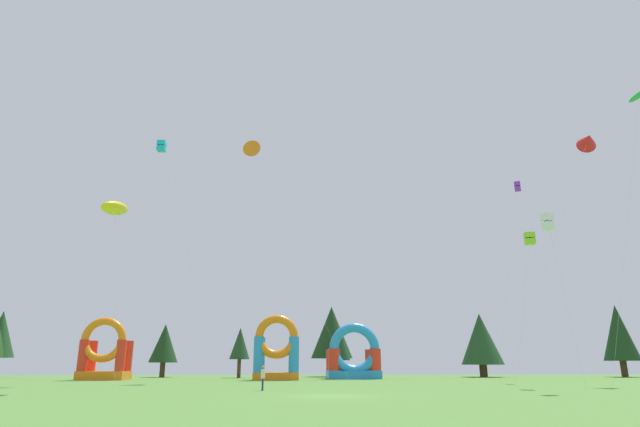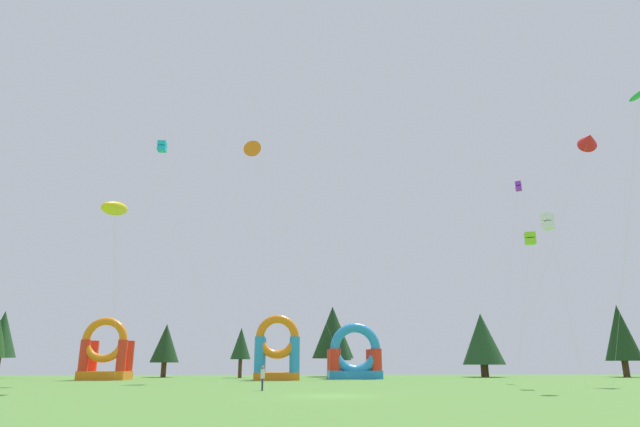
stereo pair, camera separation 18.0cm
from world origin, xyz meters
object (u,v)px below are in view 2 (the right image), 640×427
object	(u,v)px
kite_purple_box	(518,187)
person_near_camera	(263,376)
kite_orange_delta	(254,152)
kite_cyan_box	(162,147)
inflatable_blue_arch	(277,354)
kite_yellow_parafoil	(115,209)
inflatable_yellow_castle	(355,360)
kite_green_parafoil	(640,95)
kite_red_delta	(589,140)
kite_white_box	(548,222)
inflatable_orange_dome	(105,356)
kite_lime_box	(530,239)

from	to	relation	value
kite_purple_box	person_near_camera	bearing A→B (deg)	-146.18
kite_orange_delta	kite_cyan_box	bearing A→B (deg)	-146.08
kite_cyan_box	inflatable_blue_arch	xyz separation A→B (m)	(12.58, 8.60, -21.32)
kite_yellow_parafoil	inflatable_yellow_castle	world-z (taller)	kite_yellow_parafoil
inflatable_yellow_castle	kite_green_parafoil	bearing A→B (deg)	-63.64
kite_orange_delta	kite_cyan_box	distance (m)	11.43
kite_green_parafoil	kite_purple_box	distance (m)	24.26
kite_orange_delta	kite_cyan_box	size ratio (longest dim) A/B	1.11
kite_orange_delta	inflatable_blue_arch	bearing A→B (deg)	35.54
inflatable_yellow_castle	kite_red_delta	bearing A→B (deg)	-36.26
kite_cyan_box	kite_purple_box	world-z (taller)	kite_cyan_box
kite_green_parafoil	inflatable_yellow_castle	size ratio (longest dim) A/B	3.14
kite_white_box	kite_cyan_box	bearing A→B (deg)	152.02
person_near_camera	inflatable_orange_dome	xyz separation A→B (m)	(-19.05, 25.28, 1.60)
kite_lime_box	inflatable_orange_dome	xyz separation A→B (m)	(-41.03, 20.55, -9.38)
kite_green_parafoil	kite_yellow_parafoil	size ratio (longest dim) A/B	1.53
kite_orange_delta	kite_lime_box	bearing A→B (deg)	-34.22
kite_green_parafoil	inflatable_yellow_castle	world-z (taller)	kite_green_parafoil
kite_lime_box	inflatable_blue_arch	size ratio (longest dim) A/B	1.76
kite_lime_box	inflatable_orange_dome	world-z (taller)	kite_lime_box
kite_orange_delta	kite_purple_box	size ratio (longest dim) A/B	1.24
inflatable_blue_arch	kite_lime_box	bearing A→B (deg)	-41.73
kite_lime_box	inflatable_orange_dome	bearing A→B (deg)	153.40
kite_purple_box	kite_orange_delta	bearing A→B (deg)	174.68
kite_white_box	kite_green_parafoil	xyz separation A→B (m)	(6.00, -3.53, 8.44)
person_near_camera	kite_yellow_parafoil	bearing A→B (deg)	84.31
kite_red_delta	inflatable_blue_arch	distance (m)	40.72
kite_orange_delta	inflatable_yellow_castle	xyz separation A→B (m)	(12.55, 6.52, -24.11)
kite_white_box	inflatable_blue_arch	distance (m)	33.78
kite_red_delta	inflatable_orange_dome	distance (m)	57.73
kite_orange_delta	kite_yellow_parafoil	world-z (taller)	kite_orange_delta
kite_green_parafoil	inflatable_blue_arch	xyz separation A→B (m)	(-25.89, 29.37, -17.27)
kite_green_parafoil	inflatable_blue_arch	world-z (taller)	kite_green_parafoil
kite_purple_box	inflatable_orange_dome	world-z (taller)	kite_purple_box
kite_lime_box	person_near_camera	size ratio (longest dim) A/B	7.72
kite_yellow_parafoil	kite_orange_delta	bearing A→B (deg)	69.88
kite_red_delta	kite_lime_box	world-z (taller)	kite_red_delta
kite_lime_box	inflatable_blue_arch	world-z (taller)	kite_lime_box
kite_orange_delta	kite_purple_box	bearing A→B (deg)	-5.32
kite_red_delta	inflatable_yellow_castle	world-z (taller)	kite_red_delta
kite_red_delta	kite_yellow_parafoil	world-z (taller)	kite_red_delta
kite_cyan_box	person_near_camera	bearing A→B (deg)	-51.61
kite_orange_delta	person_near_camera	world-z (taller)	kite_orange_delta
kite_yellow_parafoil	inflatable_yellow_castle	bearing A→B (deg)	54.16
inflatable_orange_dome	inflatable_blue_arch	bearing A→B (deg)	-3.80
kite_red_delta	kite_purple_box	size ratio (longest dim) A/B	1.15
kite_cyan_box	inflatable_blue_arch	distance (m)	26.21
kite_cyan_box	kite_white_box	bearing A→B (deg)	-27.98
kite_yellow_parafoil	kite_cyan_box	size ratio (longest dim) A/B	0.54
kite_lime_box	kite_red_delta	bearing A→B (deg)	31.81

